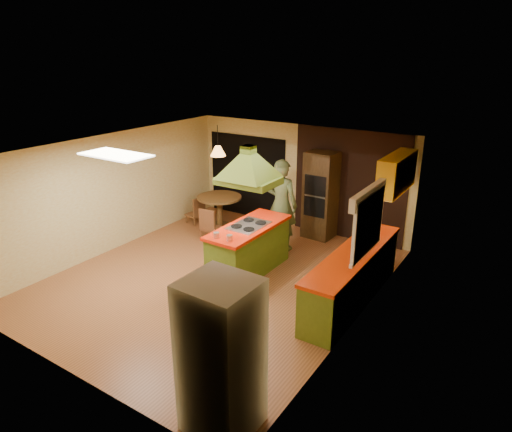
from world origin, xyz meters
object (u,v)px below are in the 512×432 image
Objects in this scene: canister_large at (373,227)px; man at (281,205)px; refrigerator at (221,357)px; wall_oven at (320,195)px; dining_table at (220,206)px; kitchen_island at (249,249)px.

man is at bearing 172.28° from canister_large.
canister_large is (0.14, 4.43, 0.10)m from refrigerator.
wall_oven is 1.88× the size of dining_table.
canister_large reaches higher than kitchen_island.
wall_oven reaches higher than canister_large.
wall_oven reaches higher than dining_table.
wall_oven is at bearing 106.31° from refrigerator.
kitchen_island is at bearing 88.25° from man.
wall_oven is 2.17m from canister_large.
man is at bearing -8.07° from dining_table.
man is 2.13m from canister_large.
refrigerator is at bearing -60.03° from kitchen_island.
man reaches higher than dining_table.
dining_table is 4.04m from canister_large.
kitchen_island is 0.97× the size of wall_oven.
canister_large is (3.97, -0.55, 0.48)m from dining_table.
man reaches higher than refrigerator.
man is at bearing -107.70° from wall_oven.
refrigerator reaches higher than dining_table.
refrigerator is 0.93× the size of wall_oven.
kitchen_island is at bearing 120.68° from refrigerator.
refrigerator is at bearing -91.80° from canister_large.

